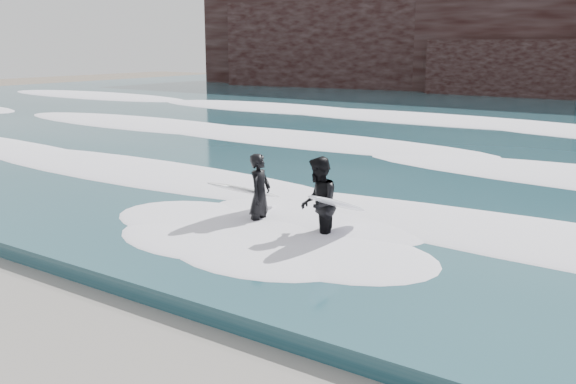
% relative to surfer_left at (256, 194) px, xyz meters
% --- Properties ---
extents(foam_near, '(60.00, 3.20, 0.20)m').
position_rel_surfer_left_xyz_m(foam_near, '(2.38, 2.18, -0.44)').
color(foam_near, white).
rests_on(foam_near, sea).
extents(foam_mid, '(60.00, 4.00, 0.24)m').
position_rel_surfer_left_xyz_m(foam_mid, '(2.38, 9.18, -0.42)').
color(foam_mid, white).
rests_on(foam_mid, sea).
extents(foam_far, '(60.00, 4.80, 0.30)m').
position_rel_surfer_left_xyz_m(foam_far, '(2.38, 18.18, -0.39)').
color(foam_far, white).
rests_on(foam_far, sea).
extents(surfer_left, '(1.01, 2.14, 1.66)m').
position_rel_surfer_left_xyz_m(surfer_left, '(0.00, 0.00, 0.00)').
color(surfer_left, black).
rests_on(surfer_left, ground).
extents(surfer_right, '(1.21, 1.97, 1.76)m').
position_rel_surfer_left_xyz_m(surfer_right, '(1.60, -0.14, 0.05)').
color(surfer_right, black).
rests_on(surfer_right, ground).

